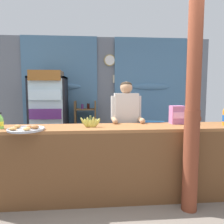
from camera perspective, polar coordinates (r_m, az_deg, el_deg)
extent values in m
plane|color=slate|center=(3.77, -0.72, -17.13)|extent=(7.29, 7.29, 0.00)
cube|color=slate|center=(5.22, -2.16, 4.37)|extent=(5.05, 0.12, 2.68)
cube|color=teal|center=(5.18, -13.41, 7.62)|extent=(1.70, 0.04, 2.06)
ellipsoid|color=teal|center=(5.15, -13.42, 6.48)|extent=(0.93, 0.10, 0.16)
cube|color=teal|center=(5.30, 10.01, 7.64)|extent=(1.71, 0.04, 2.06)
ellipsoid|color=teal|center=(5.28, 10.04, 6.53)|extent=(0.94, 0.10, 0.16)
cylinder|color=tan|center=(5.19, -0.60, 13.39)|extent=(0.26, 0.03, 0.26)
cylinder|color=white|center=(5.17, -0.59, 13.41)|extent=(0.22, 0.01, 0.22)
cube|color=beige|center=(5.17, 1.57, 8.65)|extent=(0.24, 0.02, 0.18)
cube|color=#935B33|center=(2.95, 2.33, -4.12)|extent=(3.67, 0.56, 0.04)
cube|color=brown|center=(2.83, 2.98, -14.91)|extent=(3.67, 0.04, 0.94)
cylinder|color=brown|center=(2.85, 19.87, -11.94)|extent=(0.18, 0.18, 1.24)
cylinder|color=brown|center=(2.75, 20.79, 13.43)|extent=(0.17, 0.17, 1.24)
ellipsoid|color=brown|center=(2.78, 21.77, -1.67)|extent=(0.06, 0.05, 0.08)
cube|color=black|center=(5.05, -15.48, -1.25)|extent=(0.73, 0.04, 1.74)
cube|color=black|center=(4.85, -20.14, -1.68)|extent=(0.04, 0.61, 1.74)
cube|color=black|center=(4.71, -11.95, -1.65)|extent=(0.04, 0.61, 1.74)
cube|color=black|center=(4.74, -16.39, 8.58)|extent=(0.73, 0.61, 0.04)
cube|color=black|center=(4.94, -15.82, -11.25)|extent=(0.73, 0.61, 0.08)
cube|color=silver|center=(4.47, -16.84, -1.52)|extent=(0.67, 0.02, 1.58)
cylinder|color=#B7B7BC|center=(4.40, -12.98, -2.20)|extent=(0.02, 0.02, 0.40)
cube|color=silver|center=(4.82, -15.98, -5.76)|extent=(0.65, 0.53, 0.02)
cube|color=black|center=(4.68, -16.31, -4.74)|extent=(0.61, 0.49, 0.20)
cube|color=silver|center=(4.76, -16.11, -1.37)|extent=(0.65, 0.53, 0.02)
cube|color=#56286B|center=(4.63, -16.44, -0.21)|extent=(0.61, 0.49, 0.20)
cube|color=silver|center=(4.73, -16.24, 3.11)|extent=(0.65, 0.53, 0.02)
cube|color=silver|center=(4.61, -16.57, 4.40)|extent=(0.61, 0.49, 0.20)
cube|color=silver|center=(4.73, -16.37, 7.62)|extent=(0.65, 0.53, 0.02)
cube|color=brown|center=(4.62, -16.71, 9.02)|extent=(0.61, 0.49, 0.20)
cube|color=brown|center=(4.93, -9.49, -4.29)|extent=(0.04, 0.28, 1.23)
cube|color=brown|center=(4.92, -4.36, -4.26)|extent=(0.04, 0.28, 1.23)
cube|color=brown|center=(4.86, -6.99, 0.70)|extent=(0.44, 0.28, 0.02)
cylinder|color=#56286B|center=(4.86, -7.78, 1.46)|extent=(0.06, 0.06, 0.11)
cylinder|color=black|center=(4.85, -6.22, 1.54)|extent=(0.06, 0.06, 0.12)
cube|color=brown|center=(4.91, -6.94, -3.58)|extent=(0.44, 0.28, 0.02)
cylinder|color=#75C64C|center=(4.90, -7.72, -2.69)|extent=(0.05, 0.05, 0.13)
cylinder|color=#75C64C|center=(4.89, -6.18, -2.58)|extent=(0.06, 0.06, 0.15)
cube|color=brown|center=(4.98, -6.88, -7.75)|extent=(0.44, 0.28, 0.02)
cylinder|color=orange|center=(4.97, -7.66, -6.83)|extent=(0.07, 0.07, 0.14)
cylinder|color=orange|center=(4.96, -6.13, -6.82)|extent=(0.06, 0.06, 0.14)
cube|color=#3884D6|center=(4.64, 10.80, -7.14)|extent=(0.55, 0.55, 0.04)
cube|color=#3884D6|center=(4.40, 10.75, -4.92)|extent=(0.41, 0.17, 0.40)
cylinder|color=#3884D6|center=(4.87, 13.10, -9.22)|extent=(0.04, 0.04, 0.44)
cylinder|color=#3884D6|center=(4.89, 8.59, -9.09)|extent=(0.04, 0.04, 0.44)
cylinder|color=#3884D6|center=(4.51, 13.10, -10.46)|extent=(0.04, 0.04, 0.44)
cylinder|color=#3884D6|center=(4.52, 8.20, -10.32)|extent=(0.04, 0.04, 0.44)
cube|color=#3884D6|center=(4.61, 13.33, -5.75)|extent=(0.16, 0.39, 0.03)
cube|color=#3884D6|center=(4.62, 8.34, -5.61)|extent=(0.16, 0.39, 0.03)
cylinder|color=#28282D|center=(3.53, 2.35, -11.23)|extent=(0.11, 0.11, 0.87)
cylinder|color=#28282D|center=(3.55, 4.89, -11.13)|extent=(0.11, 0.11, 0.87)
cube|color=#BCB7B2|center=(3.40, 3.70, 0.32)|extent=(0.37, 0.20, 0.54)
sphere|color=tan|center=(3.39, 3.74, 6.36)|extent=(0.19, 0.19, 0.19)
ellipsoid|color=#2D2319|center=(3.40, 3.72, 7.08)|extent=(0.18, 0.18, 0.10)
cylinder|color=#BCB7B2|center=(3.37, 0.37, 1.22)|extent=(0.08, 0.08, 0.36)
cylinder|color=tan|center=(3.24, 0.61, -2.12)|extent=(0.07, 0.26, 0.07)
sphere|color=tan|center=(3.12, 0.85, -2.45)|extent=(0.08, 0.08, 0.08)
cylinder|color=#BCB7B2|center=(3.43, 6.99, 1.25)|extent=(0.08, 0.08, 0.36)
cylinder|color=tan|center=(3.31, 7.49, -2.02)|extent=(0.07, 0.26, 0.07)
sphere|color=tan|center=(3.18, 7.99, -2.34)|extent=(0.08, 0.08, 0.08)
cylinder|color=#75C64C|center=(3.07, -27.05, -2.75)|extent=(0.06, 0.06, 0.13)
cone|color=#75C64C|center=(3.06, -27.13, -1.01)|extent=(0.06, 0.06, 0.06)
cylinder|color=black|center=(3.06, -27.17, -0.27)|extent=(0.03, 0.03, 0.02)
cylinder|color=yellow|center=(3.07, -27.05, -2.75)|extent=(0.06, 0.06, 0.06)
cube|color=#B76699|center=(3.29, 16.69, -0.69)|extent=(0.20, 0.16, 0.26)
cube|color=#F7A5D8|center=(3.21, 17.22, -0.85)|extent=(0.18, 0.00, 0.09)
cylinder|color=#BCBCC1|center=(2.83, -21.56, -4.36)|extent=(0.42, 0.42, 0.02)
torus|color=#BCBCC1|center=(2.83, -21.57, -4.08)|extent=(0.44, 0.44, 0.02)
ellipsoid|color=#A36638|center=(2.81, -19.51, -3.72)|extent=(0.09, 0.08, 0.05)
ellipsoid|color=#A36638|center=(2.87, -20.73, -3.65)|extent=(0.08, 0.06, 0.04)
ellipsoid|color=#C68947|center=(2.94, -23.46, -3.50)|extent=(0.08, 0.08, 0.04)
ellipsoid|color=#C68947|center=(2.80, -24.50, -4.03)|extent=(0.09, 0.07, 0.04)
ellipsoid|color=tan|center=(2.73, -21.39, -4.11)|extent=(0.08, 0.09, 0.04)
ellipsoid|color=#CCC14C|center=(2.86, -7.42, -2.70)|extent=(0.10, 0.05, 0.15)
ellipsoid|color=#CCC14C|center=(2.88, -6.82, -2.87)|extent=(0.08, 0.04, 0.13)
ellipsoid|color=#CCC14C|center=(2.88, -6.24, -2.70)|extent=(0.06, 0.04, 0.15)
ellipsoid|color=#CCC14C|center=(2.86, -5.65, -3.00)|extent=(0.04, 0.04, 0.11)
ellipsoid|color=#CCC14C|center=(2.86, -5.07, -2.71)|extent=(0.07, 0.04, 0.15)
ellipsoid|color=#CCC14C|center=(2.86, -4.48, -2.92)|extent=(0.07, 0.04, 0.13)
ellipsoid|color=#CCC14C|center=(2.88, -3.89, -2.79)|extent=(0.11, 0.05, 0.14)
cylinder|color=olive|center=(2.86, -5.67, -1.42)|extent=(0.02, 0.02, 0.05)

